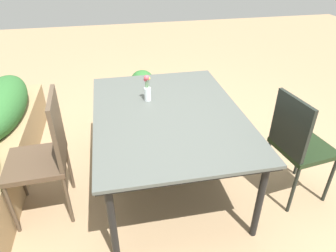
{
  "coord_description": "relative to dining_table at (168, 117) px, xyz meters",
  "views": [
    {
      "loc": [
        -2.15,
        0.42,
        1.93
      ],
      "look_at": [
        -0.04,
        -0.0,
        0.59
      ],
      "focal_mm": 32.6,
      "sensor_mm": 36.0,
      "label": 1
    }
  ],
  "objects": [
    {
      "name": "ground_plane",
      "position": [
        0.04,
        0.0,
        -0.67
      ],
      "size": [
        12.0,
        12.0,
        0.0
      ],
      "primitive_type": "plane",
      "color": "#9E7F5B"
    },
    {
      "name": "dining_table",
      "position": [
        0.0,
        0.0,
        0.0
      ],
      "size": [
        1.62,
        1.19,
        0.72
      ],
      "color": "#4C514C",
      "rests_on": "ground"
    },
    {
      "name": "chair_far_side",
      "position": [
        -0.14,
        0.96,
        -0.1
      ],
      "size": [
        0.46,
        0.46,
        1.01
      ],
      "rotation": [
        0.0,
        0.0,
        0.04
      ],
      "color": "#4D3A2A",
      "rests_on": "ground"
    },
    {
      "name": "chair_near_left",
      "position": [
        -0.37,
        -0.97,
        -0.12
      ],
      "size": [
        0.46,
        0.46,
        0.95
      ],
      "rotation": [
        0.0,
        0.0,
        3.28
      ],
      "color": "black",
      "rests_on": "ground"
    },
    {
      "name": "flower_vase",
      "position": [
        0.25,
        0.13,
        0.16
      ],
      "size": [
        0.06,
        0.06,
        0.23
      ],
      "color": "silver",
      "rests_on": "dining_table"
    },
    {
      "name": "potted_plant",
      "position": [
        1.52,
        0.03,
        -0.42
      ],
      "size": [
        0.31,
        0.31,
        0.49
      ],
      "color": "gray",
      "rests_on": "ground"
    }
  ]
}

